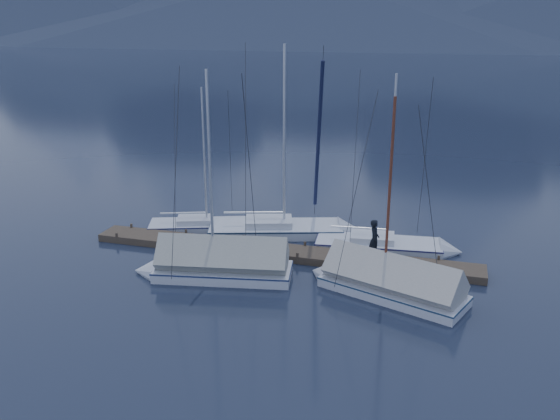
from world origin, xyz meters
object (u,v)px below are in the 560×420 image
(sailboat_open_left, at_px, (215,226))
(sailboat_open_right, at_px, (397,247))
(sailboat_covered_near, at_px, (381,283))
(sailboat_covered_far, at_px, (211,266))
(person, at_px, (374,239))
(sailboat_open_mid, at_px, (295,230))

(sailboat_open_left, xyz_separation_m, sailboat_open_right, (9.29, -0.41, 0.02))
(sailboat_covered_near, relative_size, sailboat_covered_far, 0.91)
(sailboat_open_left, relative_size, sailboat_covered_far, 0.85)
(sailboat_covered_far, bearing_deg, sailboat_covered_near, 3.63)
(sailboat_open_left, distance_m, sailboat_open_right, 9.30)
(sailboat_open_right, relative_size, person, 5.01)
(sailboat_open_left, relative_size, sailboat_covered_near, 0.93)
(sailboat_covered_far, xyz_separation_m, person, (6.41, 3.07, 0.77))
(sailboat_open_right, bearing_deg, person, -111.32)
(sailboat_covered_far, distance_m, person, 7.14)
(sailboat_covered_near, xyz_separation_m, sailboat_covered_far, (-7.05, -0.45, 0.03))
(sailboat_open_mid, distance_m, person, 5.33)
(sailboat_open_left, xyz_separation_m, sailboat_covered_far, (2.07, -5.56, 0.32))
(sailboat_covered_near, bearing_deg, sailboat_open_left, 150.74)
(sailboat_open_left, xyz_separation_m, person, (8.48, -2.49, 1.09))
(sailboat_open_left, relative_size, person, 4.47)
(sailboat_open_mid, height_order, sailboat_open_right, sailboat_open_mid)
(sailboat_covered_near, bearing_deg, sailboat_covered_far, -176.37)
(sailboat_open_right, height_order, person, sailboat_open_right)
(sailboat_open_mid, bearing_deg, sailboat_covered_far, -109.07)
(person, bearing_deg, sailboat_covered_near, -177.12)
(sailboat_open_mid, xyz_separation_m, sailboat_open_right, (5.15, -0.83, -0.02))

